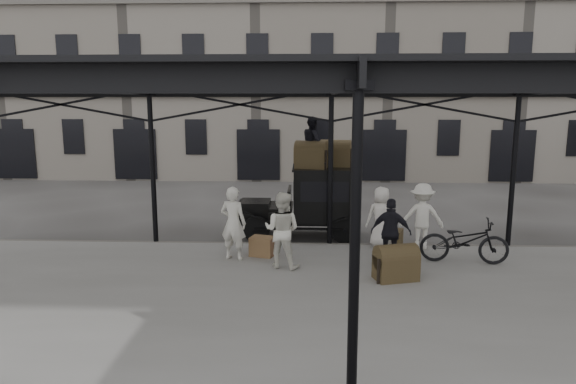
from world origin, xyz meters
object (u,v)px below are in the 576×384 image
bicycle (464,241)px  porter_official (391,232)px  taxi (313,199)px  steamer_trunk_platform (396,265)px  steamer_trunk_roof_near (311,157)px  porter_left (233,223)px

bicycle → porter_official: bearing=105.7°
taxi → bicycle: 4.73m
taxi → steamer_trunk_platform: (1.85, -4.16, -0.71)m
taxi → steamer_trunk_roof_near: steamer_trunk_roof_near is taller
porter_left → porter_official: 3.95m
porter_official → bicycle: size_ratio=0.78×
porter_official → bicycle: bearing=-158.1°
porter_official → bicycle: 1.90m
porter_official → bicycle: (1.86, 0.27, -0.27)m
porter_official → steamer_trunk_roof_near: 3.80m
porter_official → steamer_trunk_platform: porter_official is taller
taxi → steamer_trunk_platform: bearing=-66.0°
porter_left → porter_official: porter_left is taller
taxi → porter_official: (1.88, -3.12, -0.22)m
bicycle → steamer_trunk_platform: 2.31m
taxi → porter_left: bearing=-126.3°
porter_left → bicycle: 5.81m
taxi → porter_official: 3.65m
bicycle → steamer_trunk_roof_near: bearing=63.3°
bicycle → steamer_trunk_roof_near: (-3.83, 2.60, 1.80)m
porter_left → porter_official: (3.93, -0.33, -0.11)m
bicycle → steamer_trunk_platform: bicycle is taller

